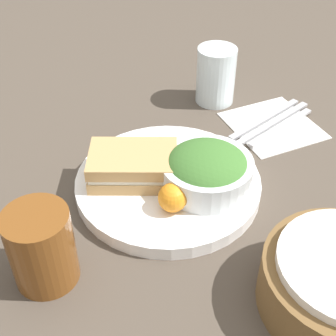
{
  "coord_description": "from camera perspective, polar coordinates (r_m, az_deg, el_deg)",
  "views": [
    {
      "loc": [
        0.22,
        0.48,
        0.48
      ],
      "look_at": [
        0.0,
        0.0,
        0.04
      ],
      "focal_mm": 50.0,
      "sensor_mm": 36.0,
      "label": 1
    }
  ],
  "objects": [
    {
      "name": "fork",
      "position": [
        0.87,
        11.74,
        5.89
      ],
      "size": [
        0.18,
        0.07,
        0.01
      ],
      "primitive_type": "cube",
      "rotation": [
        0.0,
        0.0,
        3.45
      ],
      "color": "#B2B2B7",
      "rests_on": "napkin"
    },
    {
      "name": "dressing_cup",
      "position": [
        0.73,
        1.0,
        2.74
      ],
      "size": [
        0.06,
        0.06,
        0.04
      ],
      "primitive_type": "cylinder",
      "color": "#B7B7BC",
      "rests_on": "plate"
    },
    {
      "name": "sandwich",
      "position": [
        0.69,
        -4.26,
        0.31
      ],
      "size": [
        0.15,
        0.13,
        0.04
      ],
      "color": "tan",
      "rests_on": "plate"
    },
    {
      "name": "knife",
      "position": [
        0.87,
        12.66,
        5.38
      ],
      "size": [
        0.19,
        0.07,
        0.01
      ],
      "primitive_type": "cube",
      "rotation": [
        0.0,
        0.0,
        3.45
      ],
      "color": "#B2B2B7",
      "rests_on": "napkin"
    },
    {
      "name": "spoon",
      "position": [
        0.86,
        13.6,
        4.86
      ],
      "size": [
        0.16,
        0.06,
        0.01
      ],
      "primitive_type": "cube",
      "rotation": [
        0.0,
        0.0,
        3.45
      ],
      "color": "#B2B2B7",
      "rests_on": "napkin"
    },
    {
      "name": "salad_bowl",
      "position": [
        0.68,
        4.74,
        -0.23
      ],
      "size": [
        0.13,
        0.13,
        0.06
      ],
      "color": "white",
      "rests_on": "plate"
    },
    {
      "name": "orange_wedge",
      "position": [
        0.64,
        0.58,
        -3.62
      ],
      "size": [
        0.04,
        0.04,
        0.04
      ],
      "primitive_type": "sphere",
      "color": "orange",
      "rests_on": "plate"
    },
    {
      "name": "water_glass",
      "position": [
        0.9,
        5.85,
        11.17
      ],
      "size": [
        0.07,
        0.07,
        0.11
      ],
      "primitive_type": "cylinder",
      "color": "silver",
      "rests_on": "ground_plane"
    },
    {
      "name": "drink_glass",
      "position": [
        0.58,
        -15.15,
        -9.33
      ],
      "size": [
        0.08,
        0.08,
        0.1
      ],
      "primitive_type": "cylinder",
      "color": "brown",
      "rests_on": "ground_plane"
    },
    {
      "name": "ground_plane",
      "position": [
        0.71,
        0.0,
        -2.55
      ],
      "size": [
        4.0,
        4.0,
        0.0
      ],
      "primitive_type": "plane",
      "color": "#4C4238"
    },
    {
      "name": "plate",
      "position": [
        0.71,
        0.0,
        -1.91
      ],
      "size": [
        0.28,
        0.28,
        0.02
      ],
      "primitive_type": "cylinder",
      "color": "white",
      "rests_on": "ground_plane"
    },
    {
      "name": "napkin",
      "position": [
        0.87,
        12.62,
        5.14
      ],
      "size": [
        0.15,
        0.15,
        0.0
      ],
      "primitive_type": "cube",
      "color": "white",
      "rests_on": "ground_plane"
    }
  ]
}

